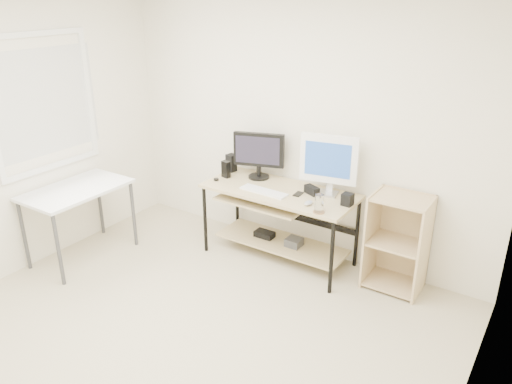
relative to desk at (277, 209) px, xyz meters
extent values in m
cube|color=beige|center=(0.03, -1.66, -0.54)|extent=(4.00, 4.00, 0.01)
cube|color=white|center=(0.03, 0.34, 0.76)|extent=(4.00, 0.01, 2.60)
cube|color=white|center=(2.03, -1.66, 0.76)|extent=(0.01, 4.00, 2.60)
cube|color=white|center=(-1.96, -1.06, 1.01)|extent=(0.01, 1.00, 1.20)
cube|color=tan|center=(0.03, -0.01, 0.20)|extent=(1.50, 0.65, 0.03)
cube|color=tan|center=(-0.12, -0.06, 0.08)|extent=(0.90, 0.49, 0.02)
cube|color=tan|center=(0.03, 0.04, -0.39)|extent=(1.35, 0.46, 0.02)
cube|color=black|center=(-0.17, -0.06, 0.10)|extent=(0.33, 0.22, 0.01)
cylinder|color=black|center=(0.08, -0.11, 0.10)|extent=(0.14, 0.01, 0.01)
cube|color=#3F3F42|center=(0.18, 0.04, -0.34)|extent=(0.15, 0.15, 0.08)
cube|color=black|center=(-0.17, 0.04, -0.35)|extent=(0.20, 0.12, 0.06)
cylinder|color=black|center=(-0.68, -0.29, -0.18)|extent=(0.04, 0.04, 0.72)
cylinder|color=black|center=(-0.68, 0.28, -0.18)|extent=(0.04, 0.04, 0.72)
cylinder|color=black|center=(0.74, -0.29, -0.18)|extent=(0.04, 0.04, 0.72)
cylinder|color=black|center=(0.74, 0.28, -0.18)|extent=(0.04, 0.04, 0.72)
cube|color=white|center=(-1.65, -1.06, 0.20)|extent=(0.60, 1.00, 0.03)
cylinder|color=#3F3F42|center=(-1.91, -1.52, -0.18)|extent=(0.04, 0.04, 0.72)
cylinder|color=#3F3F42|center=(-1.91, -0.60, -0.18)|extent=(0.04, 0.04, 0.72)
cylinder|color=#3F3F42|center=(-1.39, -1.52, -0.18)|extent=(0.04, 0.04, 0.72)
cylinder|color=#3F3F42|center=(-1.39, -0.60, -0.18)|extent=(0.04, 0.04, 0.72)
cube|color=#D4B884|center=(0.94, 0.12, -0.09)|extent=(0.02, 0.40, 0.90)
cube|color=#D4B884|center=(1.42, 0.12, -0.09)|extent=(0.02, 0.40, 0.90)
cube|color=#D4B884|center=(1.18, 0.31, -0.09)|extent=(0.50, 0.02, 0.90)
cube|color=#D4B884|center=(1.18, 0.12, -0.50)|extent=(0.46, 0.38, 0.02)
cube|color=#D4B884|center=(1.18, 0.12, -0.09)|extent=(0.46, 0.38, 0.02)
cube|color=#D4B884|center=(1.18, 0.12, 0.34)|extent=(0.46, 0.38, 0.02)
cylinder|color=black|center=(-0.32, 0.16, 0.22)|extent=(0.21, 0.21, 0.02)
cylinder|color=black|center=(-0.32, 0.16, 0.29)|extent=(0.05, 0.05, 0.11)
cube|color=black|center=(-0.32, 0.16, 0.51)|extent=(0.51, 0.22, 0.34)
cube|color=black|center=(-0.32, 0.13, 0.51)|extent=(0.42, 0.14, 0.28)
cube|color=silver|center=(0.46, 0.14, 0.22)|extent=(0.19, 0.17, 0.02)
cylinder|color=silver|center=(0.46, 0.14, 0.28)|extent=(0.05, 0.05, 0.11)
cube|color=white|center=(0.46, 0.14, 0.56)|extent=(0.54, 0.15, 0.45)
cube|color=#214690|center=(0.46, 0.11, 0.56)|extent=(0.45, 0.09, 0.36)
cube|color=white|center=(-0.07, -0.14, 0.22)|extent=(0.49, 0.16, 0.02)
ellipsoid|color=#A9A9AD|center=(0.43, -0.17, 0.23)|extent=(0.07, 0.11, 0.04)
cube|color=black|center=(0.33, 0.07, 0.25)|extent=(0.17, 0.13, 0.08)
cube|color=black|center=(-0.67, 0.17, 0.25)|extent=(0.10, 0.10, 0.07)
cube|color=black|center=(-0.67, 0.17, 0.34)|extent=(0.11, 0.11, 0.11)
cube|color=black|center=(0.72, 0.01, 0.27)|extent=(0.10, 0.10, 0.11)
cube|color=black|center=(-0.61, -0.01, 0.30)|extent=(0.10, 0.07, 0.17)
cylinder|color=black|center=(-0.64, -0.14, 0.22)|extent=(0.06, 0.06, 0.02)
cube|color=black|center=(0.23, -0.01, 0.22)|extent=(0.07, 0.13, 0.01)
cylinder|color=#966B43|center=(0.58, -0.27, 0.21)|extent=(0.11, 0.11, 0.01)
cylinder|color=white|center=(0.58, -0.27, 0.30)|extent=(0.08, 0.08, 0.16)
camera|label=1|loc=(2.28, -3.86, 2.03)|focal=35.00mm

